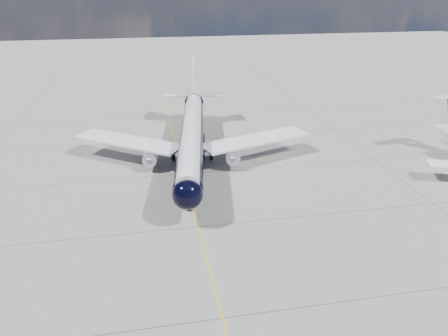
% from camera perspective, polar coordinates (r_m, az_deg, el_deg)
% --- Properties ---
extents(ground, '(320.00, 320.00, 0.00)m').
position_cam_1_polar(ground, '(68.43, -5.65, 0.87)').
color(ground, '#9A978E').
rests_on(ground, ground).
extents(taxiway_centerline, '(0.16, 160.00, 0.01)m').
position_cam_1_polar(taxiway_centerline, '(63.85, -5.21, -0.81)').
color(taxiway_centerline, yellow).
rests_on(taxiway_centerline, ground).
extents(main_airliner, '(37.30, 45.79, 13.25)m').
position_cam_1_polar(main_airliner, '(67.64, -4.22, 4.38)').
color(main_airliner, black).
rests_on(main_airliner, ground).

